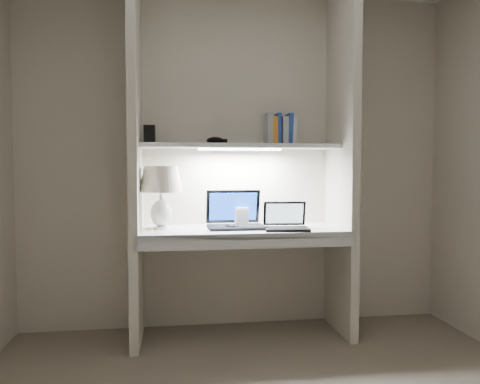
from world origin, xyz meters
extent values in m
cube|color=beige|center=(0.00, 1.50, 1.25)|extent=(3.20, 0.01, 2.50)
cube|color=beige|center=(-0.73, 1.23, 1.25)|extent=(0.06, 0.55, 2.50)
cube|color=beige|center=(0.73, 1.23, 1.25)|extent=(0.06, 0.55, 2.50)
cube|color=white|center=(0.00, 1.23, 0.75)|extent=(1.40, 0.55, 0.04)
cube|color=silver|center=(0.00, 0.96, 0.72)|extent=(1.46, 0.03, 0.10)
cube|color=silver|center=(0.00, 1.32, 1.35)|extent=(1.40, 0.36, 0.03)
cube|color=white|center=(0.00, 1.32, 1.33)|extent=(0.60, 0.04, 0.02)
cylinder|color=white|center=(-0.56, 1.26, 0.78)|extent=(0.11, 0.11, 0.02)
ellipsoid|color=white|center=(-0.56, 1.26, 0.88)|extent=(0.15, 0.15, 0.19)
cylinder|color=white|center=(-0.56, 1.26, 0.99)|extent=(0.02, 0.02, 0.08)
sphere|color=#FFD899|center=(-0.56, 1.26, 1.07)|extent=(0.04, 0.04, 0.04)
cube|color=black|center=(-0.04, 1.22, 0.78)|extent=(0.40, 0.28, 0.02)
cube|color=black|center=(-0.04, 1.22, 0.79)|extent=(0.34, 0.20, 0.00)
cube|color=black|center=(-0.04, 1.39, 0.91)|extent=(0.40, 0.08, 0.25)
cube|color=blue|center=(-0.04, 1.38, 0.91)|extent=(0.35, 0.06, 0.20)
cube|color=black|center=(0.29, 1.08, 0.78)|extent=(0.32, 0.24, 0.02)
cube|color=black|center=(0.29, 1.08, 0.79)|extent=(0.27, 0.17, 0.00)
cube|color=black|center=(0.30, 1.20, 0.87)|extent=(0.30, 0.09, 0.17)
cube|color=silver|center=(0.30, 1.19, 0.87)|extent=(0.26, 0.07, 0.14)
cube|color=silver|center=(0.02, 1.38, 0.84)|extent=(0.10, 0.07, 0.13)
ellipsoid|color=black|center=(-0.07, 1.19, 0.79)|extent=(0.12, 0.09, 0.04)
torus|color=black|center=(0.13, 1.24, 0.78)|extent=(0.10, 0.10, 0.01)
cube|color=yellow|center=(-0.64, 1.32, 0.77)|extent=(0.07, 0.07, 0.00)
cube|color=silver|center=(0.41, 1.42, 1.47)|extent=(0.03, 0.16, 0.21)
cube|color=#274A9D|center=(0.38, 1.42, 1.48)|extent=(0.04, 0.16, 0.23)
cube|color=beige|center=(0.34, 1.42, 1.47)|extent=(0.04, 0.16, 0.21)
cube|color=#24439C|center=(0.30, 1.42, 1.48)|extent=(0.03, 0.16, 0.23)
cube|color=orange|center=(0.27, 1.42, 1.47)|extent=(0.03, 0.16, 0.21)
cube|color=#A3A3A7|center=(0.23, 1.42, 1.48)|extent=(0.04, 0.16, 0.23)
cube|color=black|center=(-0.64, 1.34, 1.43)|extent=(0.08, 0.06, 0.13)
ellipsoid|color=black|center=(-0.17, 1.40, 1.39)|extent=(0.15, 0.12, 0.05)
camera|label=1|loc=(-0.48, -2.01, 1.20)|focal=35.00mm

